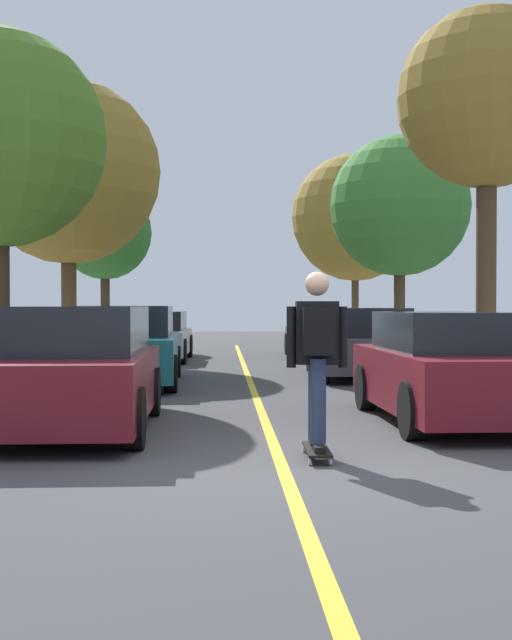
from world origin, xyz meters
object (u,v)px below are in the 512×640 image
(skateboarder, at_px, (317,349))
(parked_car_left_nearest, at_px, (71,369))
(street_tree_left_far, at_px, (105,233))
(parked_car_left_far, at_px, (155,336))
(parked_car_right_nearest, at_px, (450,369))
(parked_car_right_far, at_px, (322,334))
(street_tree_right_far, at_px, (355,218))
(street_tree_right_nearest, at_px, (487,100))
(street_tree_left_near, at_px, (68,173))
(parked_car_left_near, at_px, (126,345))
(parked_car_right_near, at_px, (360,343))
(fire_hydrant, at_px, (42,359))
(skateboard, at_px, (317,450))
(street_tree_right_near, at_px, (400,206))

(skateboarder, bearing_deg, parked_car_left_nearest, 143.24)
(street_tree_left_far, relative_size, skateboarder, 3.20)
(parked_car_left_far, height_order, parked_car_right_nearest, parked_car_right_nearest)
(parked_car_right_far, height_order, street_tree_right_far, street_tree_right_far)
(street_tree_right_nearest, bearing_deg, street_tree_left_near, 145.43)
(parked_car_left_near, bearing_deg, parked_car_right_nearest, -49.33)
(parked_car_right_near, xyz_separation_m, fire_hydrant, (-6.10, -1.72, -0.21))
(parked_car_right_nearest, xyz_separation_m, street_tree_left_far, (-6.79, 18.63, 3.23))
(parked_car_right_near, distance_m, fire_hydrant, 6.35)
(parked_car_left_nearest, height_order, parked_car_right_nearest, parked_car_left_nearest)
(street_tree_left_far, height_order, skateboarder, street_tree_left_far)
(fire_hydrant, bearing_deg, skateboarder, -61.34)
(parked_car_left_nearest, distance_m, skateboarder, 3.34)
(parked_car_left_near, height_order, street_tree_right_nearest, street_tree_right_nearest)
(street_tree_left_near, xyz_separation_m, street_tree_right_nearest, (8.97, -6.18, 0.46))
(street_tree_right_nearest, bearing_deg, parked_car_right_nearest, -111.50)
(parked_car_left_near, distance_m, parked_car_right_nearest, 7.07)
(parked_car_right_near, relative_size, fire_hydrant, 6.33)
(skateboard, bearing_deg, parked_car_left_nearest, 143.73)
(parked_car_right_near, distance_m, street_tree_right_far, 15.31)
(street_tree_right_near, relative_size, street_tree_right_far, 0.87)
(parked_car_left_nearest, height_order, street_tree_left_near, street_tree_left_near)
(parked_car_left_far, height_order, street_tree_right_far, street_tree_right_far)
(street_tree_left_far, relative_size, street_tree_right_nearest, 0.77)
(parked_car_left_nearest, height_order, fire_hydrant, parked_car_left_nearest)
(parked_car_right_nearest, bearing_deg, fire_hydrant, 139.88)
(parked_car_left_far, xyz_separation_m, street_tree_right_near, (6.79, 1.32, 3.62))
(street_tree_left_near, height_order, skateboard, street_tree_left_near)
(parked_car_left_far, relative_size, skateboard, 5.06)
(parked_car_left_nearest, relative_size, street_tree_left_near, 0.57)
(parked_car_left_far, distance_m, street_tree_right_near, 7.81)
(parked_car_left_nearest, xyz_separation_m, parked_car_right_far, (4.61, 14.00, -0.07))
(street_tree_right_far, distance_m, skateboarder, 24.57)
(street_tree_right_nearest, bearing_deg, street_tree_right_far, 90.00)
(parked_car_left_nearest, distance_m, parked_car_right_near, 8.67)
(street_tree_right_nearest, relative_size, street_tree_right_near, 1.14)
(parked_car_left_nearest, xyz_separation_m, skateboarder, (2.66, -1.99, 0.34))
(parked_car_left_nearest, bearing_deg, parked_car_right_nearest, 5.97)
(parked_car_right_far, height_order, fire_hydrant, parked_car_right_far)
(street_tree_left_near, height_order, street_tree_right_nearest, street_tree_left_near)
(parked_car_left_nearest, height_order, skateboarder, skateboarder)
(street_tree_left_far, bearing_deg, parked_car_right_far, -36.96)
(fire_hydrant, bearing_deg, street_tree_left_far, 92.91)
(skateboard, bearing_deg, parked_car_right_nearest, 51.45)
(parked_car_left_far, bearing_deg, parked_car_right_far, 16.86)
(parked_car_right_nearest, relative_size, street_tree_right_nearest, 0.59)
(parked_car_right_far, relative_size, street_tree_right_nearest, 0.58)
(street_tree_right_nearest, xyz_separation_m, street_tree_right_near, (-0.00, 7.90, -1.09))
(parked_car_left_far, relative_size, street_tree_left_far, 0.80)
(skateboard, bearing_deg, street_tree_right_near, 75.44)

